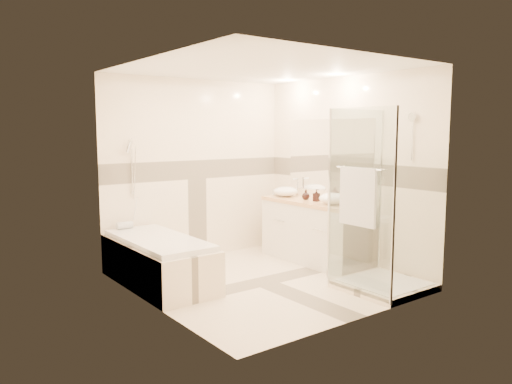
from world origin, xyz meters
TOP-DOWN VIEW (x-y plane):
  - room at (0.06, 0.01)m, footprint 2.82×3.02m
  - bathtub at (-1.02, 0.65)m, footprint 0.75×1.70m
  - vanity at (1.12, 0.30)m, footprint 0.58×1.62m
  - shower_enclosure at (0.83, -0.97)m, footprint 0.96×0.93m
  - vessel_sink_near at (1.10, 0.88)m, footprint 0.36×0.36m
  - vessel_sink_far at (1.10, -0.08)m, footprint 0.37×0.37m
  - faucet_near at (1.32, 0.88)m, footprint 0.11×0.03m
  - faucet_far at (1.32, -0.08)m, footprint 0.11×0.03m
  - amenity_bottle_a at (1.10, 0.24)m, footprint 0.09×0.09m
  - amenity_bottle_b at (1.10, 0.45)m, footprint 0.11×0.11m
  - folded_towels at (1.10, 0.97)m, footprint 0.18×0.27m
  - rolled_towel at (-1.14, 1.37)m, footprint 0.20×0.09m

SIDE VIEW (x-z plane):
  - bathtub at x=-1.02m, z-range 0.03..0.59m
  - vanity at x=1.12m, z-range 0.00..0.85m
  - shower_enclosure at x=0.83m, z-range -0.51..1.53m
  - rolled_towel at x=-1.14m, z-range 0.56..0.65m
  - folded_towels at x=1.10m, z-range 0.85..0.93m
  - amenity_bottle_b at x=1.10m, z-range 0.85..0.99m
  - vessel_sink_near at x=1.10m, z-range 0.85..0.99m
  - vessel_sink_far at x=1.10m, z-range 0.85..1.00m
  - amenity_bottle_a at x=1.10m, z-range 0.85..1.01m
  - faucet_near at x=1.32m, z-range 0.87..1.13m
  - faucet_far at x=1.32m, z-range 0.87..1.14m
  - room at x=0.06m, z-range 0.00..2.52m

